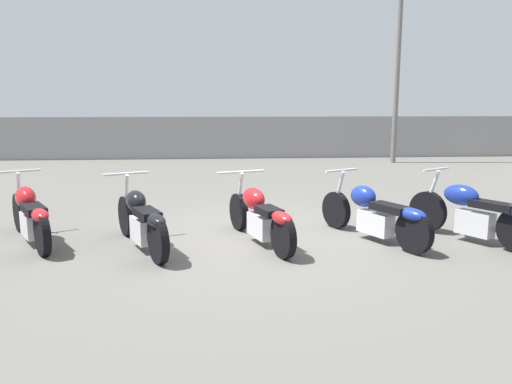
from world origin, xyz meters
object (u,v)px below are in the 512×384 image
Objects in this scene: motorcycle_slot_2 at (260,216)px; motorcycle_slot_0 at (30,215)px; light_pole_left at (400,8)px; motorcycle_slot_1 at (142,220)px; motorcycle_slot_4 at (474,213)px; motorcycle_slot_3 at (375,214)px.

motorcycle_slot_0 is at bearing 156.86° from motorcycle_slot_2.
motorcycle_slot_0 is (-8.26, -8.80, -4.39)m from light_pole_left.
motorcycle_slot_4 is (4.57, 0.00, 0.02)m from motorcycle_slot_1.
motorcycle_slot_0 is 0.95× the size of motorcycle_slot_3.
motorcycle_slot_4 is at bearing -33.89° from motorcycle_slot_3.
light_pole_left reaches higher than motorcycle_slot_3.
motorcycle_slot_0 reaches higher than motorcycle_slot_2.
motorcycle_slot_2 is (3.17, -0.24, -0.01)m from motorcycle_slot_0.
motorcycle_slot_1 reaches higher than motorcycle_slot_2.
motorcycle_slot_4 reaches higher than motorcycle_slot_1.
motorcycle_slot_0 is 1.04× the size of motorcycle_slot_4.
motorcycle_slot_3 is at bearing 141.47° from motorcycle_slot_4.
motorcycle_slot_0 is 1.64m from motorcycle_slot_1.
motorcycle_slot_2 is (-5.09, -9.05, -4.40)m from light_pole_left.
light_pole_left is 4.20× the size of motorcycle_slot_3.
light_pole_left is at bearing 29.42° from motorcycle_slot_1.
motorcycle_slot_2 is (1.59, 0.17, -0.00)m from motorcycle_slot_1.
motorcycle_slot_3 is at bearing -110.99° from light_pole_left.
light_pole_left is 4.44× the size of motorcycle_slot_0.
motorcycle_slot_4 reaches higher than motorcycle_slot_0.
motorcycle_slot_1 is 0.98× the size of motorcycle_slot_3.
motorcycle_slot_2 is at bearing 145.85° from motorcycle_slot_4.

